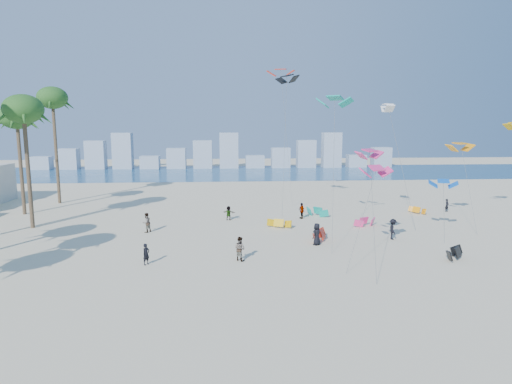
{
  "coord_description": "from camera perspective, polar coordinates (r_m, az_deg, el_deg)",
  "views": [
    {
      "loc": [
        0.27,
        -21.06,
        10.34
      ],
      "look_at": [
        3.0,
        16.0,
        4.5
      ],
      "focal_mm": 30.28,
      "sensor_mm": 36.0,
      "label": 1
    }
  ],
  "objects": [
    {
      "name": "ground",
      "position": [
        23.46,
        -4.65,
        -17.25
      ],
      "size": [
        220.0,
        220.0,
        0.0
      ],
      "primitive_type": "plane",
      "color": "beige",
      "rests_on": "ground"
    },
    {
      "name": "ocean",
      "position": [
        93.63,
        -4.36,
        2.57
      ],
      "size": [
        220.0,
        220.0,
        0.0
      ],
      "primitive_type": "plane",
      "color": "navy",
      "rests_on": "ground"
    },
    {
      "name": "kitesurfer_near",
      "position": [
        33.36,
        -14.31,
        -7.96
      ],
      "size": [
        0.67,
        0.7,
        1.61
      ],
      "primitive_type": "imported",
      "rotation": [
        0.0,
        0.0,
        0.9
      ],
      "color": "black",
      "rests_on": "ground"
    },
    {
      "name": "kitesurfer_mid",
      "position": [
        33.3,
        -2.16,
        -7.48
      ],
      "size": [
        1.15,
        1.14,
        1.87
      ],
      "primitive_type": "imported",
      "rotation": [
        0.0,
        0.0,
        2.39
      ],
      "color": "gray",
      "rests_on": "ground"
    },
    {
      "name": "kitesurfers_far",
      "position": [
        42.58,
        4.61,
        -3.9
      ],
      "size": [
        34.96,
        13.92,
        1.92
      ],
      "color": "black",
      "rests_on": "ground"
    },
    {
      "name": "grounded_kites",
      "position": [
        43.9,
        12.5,
        -4.33
      ],
      "size": [
        19.36,
        19.62,
        0.93
      ],
      "color": "red",
      "rests_on": "ground"
    },
    {
      "name": "flying_kites",
      "position": [
        46.35,
        15.03,
        10.5
      ],
      "size": [
        27.8,
        31.34,
        17.91
      ],
      "color": "#EE3482",
      "rests_on": "ground"
    },
    {
      "name": "distant_skyline",
      "position": [
        103.32,
        -5.03,
        4.87
      ],
      "size": [
        85.0,
        3.0,
        8.4
      ],
      "color": "#9EADBF",
      "rests_on": "ground"
    }
  ]
}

